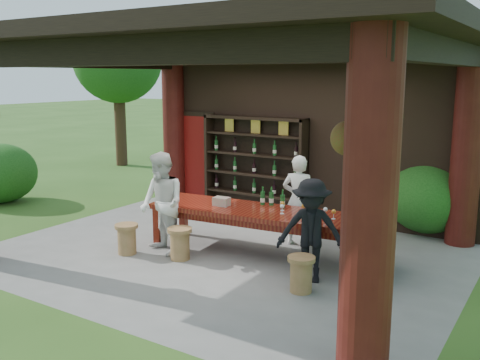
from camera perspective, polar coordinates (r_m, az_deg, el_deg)
The scene contains 14 objects.
ground at distance 8.89m, azimuth -1.39°, elevation -7.72°, with size 90.00×90.00×0.00m, color #2D5119.
pavilion at distance 8.81m, azimuth 0.03°, elevation 6.31°, with size 7.50×6.00×3.60m.
wine_shelf at distance 11.14m, azimuth 1.53°, elevation 1.58°, with size 2.32×0.35×2.04m.
tasting_table at distance 8.57m, azimuth 2.69°, elevation -3.97°, with size 3.95×1.34×0.75m.
stool_near_left at distance 8.54m, azimuth -6.43°, elevation -6.67°, with size 0.39×0.39×0.51m.
stool_near_right at distance 7.31m, azimuth 6.54°, elevation -9.85°, with size 0.37×0.37×0.49m.
stool_far_left at distance 8.93m, azimuth -11.98°, elevation -6.09°, with size 0.38×0.38×0.50m.
host at distance 9.14m, azimuth 6.26°, elevation -2.17°, with size 0.57×0.37×1.56m, color silver.
guest_woman at distance 8.71m, azimuth -8.32°, elevation -2.52°, with size 0.81×0.63×1.67m, color silver.
guest_man at distance 7.54m, azimuth 7.58°, elevation -5.38°, with size 0.95×0.55×1.48m, color black.
table_bottles at distance 8.80m, azimuth 3.44°, elevation -1.80°, with size 0.47×0.17×0.31m.
table_glasses at distance 8.30m, azimuth 7.01°, elevation -3.23°, with size 0.95×0.28×0.15m.
napkin_basket at distance 8.83m, azimuth -1.99°, elevation -2.30°, with size 0.26×0.18×0.14m, color #BF6672.
shrubs at distance 8.76m, azimuth 17.39°, elevation -4.74°, with size 14.94×8.97×1.36m.
Camera 1 is at (4.67, -7.00, 2.86)m, focal length 40.00 mm.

